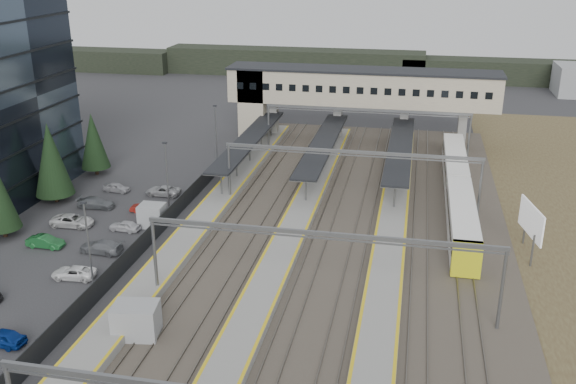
% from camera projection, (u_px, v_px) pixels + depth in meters
% --- Properties ---
extents(ground, '(220.00, 220.00, 0.00)m').
position_uv_depth(ground, '(209.00, 255.00, 62.06)').
color(ground, '#2B2B2D').
rests_on(ground, ground).
extents(car_park, '(10.59, 44.48, 1.29)m').
position_uv_depth(car_park, '(47.00, 265.00, 58.80)').
color(car_park, '#A09EA3').
rests_on(car_park, ground).
extents(lampposts, '(0.50, 53.25, 8.07)m').
position_uv_depth(lampposts, '(134.00, 203.00, 63.16)').
color(lampposts, slate).
rests_on(lampposts, ground).
extents(fence, '(0.08, 90.00, 2.00)m').
position_uv_depth(fence, '(165.00, 221.00, 67.50)').
color(fence, '#26282B').
rests_on(fence, ground).
extents(relay_cabin_near, '(3.68, 2.93, 2.79)m').
position_uv_depth(relay_cabin_near, '(136.00, 321.00, 48.52)').
color(relay_cabin_near, gray).
rests_on(relay_cabin_near, ground).
extents(relay_cabin_far, '(2.68, 2.26, 2.41)m').
position_uv_depth(relay_cabin_far, '(152.00, 215.00, 68.32)').
color(relay_cabin_far, gray).
rests_on(relay_cabin_far, ground).
extents(rail_corridor, '(34.00, 90.00, 0.92)m').
position_uv_depth(rail_corridor, '(313.00, 239.00, 64.80)').
color(rail_corridor, '#39322C').
rests_on(rail_corridor, ground).
extents(canopies, '(23.10, 30.00, 3.28)m').
position_uv_depth(canopies, '(323.00, 143.00, 84.10)').
color(canopies, black).
rests_on(canopies, ground).
extents(footbridge, '(40.40, 6.40, 11.20)m').
position_uv_depth(footbridge, '(343.00, 90.00, 96.28)').
color(footbridge, tan).
rests_on(footbridge, ground).
extents(gantries, '(28.40, 62.28, 7.17)m').
position_uv_depth(gantries, '(338.00, 196.00, 60.44)').
color(gantries, slate).
rests_on(gantries, ground).
extents(train, '(2.64, 36.72, 3.33)m').
position_uv_depth(train, '(458.00, 191.00, 73.33)').
color(train, white).
rests_on(train, ground).
extents(billboard, '(1.34, 5.97, 5.16)m').
position_uv_depth(billboard, '(531.00, 222.00, 60.99)').
color(billboard, slate).
rests_on(billboard, ground).
extents(treeline_far, '(170.00, 19.00, 7.00)m').
position_uv_depth(treeline_far, '(443.00, 69.00, 141.10)').
color(treeline_far, black).
rests_on(treeline_far, ground).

